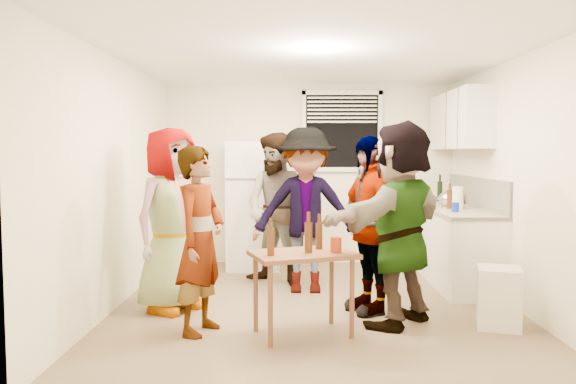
{
  "coord_description": "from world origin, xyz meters",
  "views": [
    {
      "loc": [
        -0.22,
        -5.62,
        1.56
      ],
      "look_at": [
        -0.28,
        0.14,
        1.15
      ],
      "focal_mm": 35.0,
      "sensor_mm": 36.0,
      "label": 1
    }
  ],
  "objects_px": {
    "kettle": "(448,207)",
    "wine_bottle": "(440,201)",
    "guest_orange": "(399,324)",
    "guest_grey": "(173,310)",
    "guest_black": "(368,311)",
    "beer_bottle_table": "(308,253)",
    "guest_back_right": "(306,291)",
    "red_cup": "(336,252)",
    "serving_table": "(303,335)",
    "refrigerator": "(254,205)",
    "guest_back_left": "(279,284)",
    "blue_cup": "(455,212)",
    "beer_bottle_counter": "(449,209)",
    "trash_bin": "(499,300)",
    "guest_stripe": "(201,332)"
  },
  "relations": [
    {
      "from": "kettle",
      "to": "wine_bottle",
      "type": "bearing_deg",
      "value": 72.21
    },
    {
      "from": "kettle",
      "to": "guest_orange",
      "type": "height_order",
      "value": "kettle"
    },
    {
      "from": "guest_grey",
      "to": "guest_black",
      "type": "height_order",
      "value": "guest_grey"
    },
    {
      "from": "beer_bottle_table",
      "to": "guest_back_right",
      "type": "relative_size",
      "value": 0.14
    },
    {
      "from": "wine_bottle",
      "to": "guest_black",
      "type": "distance_m",
      "value": 2.63
    },
    {
      "from": "beer_bottle_table",
      "to": "red_cup",
      "type": "distance_m",
      "value": 0.23
    },
    {
      "from": "wine_bottle",
      "to": "guest_back_right",
      "type": "xyz_separation_m",
      "value": [
        -1.83,
        -1.35,
        -0.9
      ]
    },
    {
      "from": "serving_table",
      "to": "red_cup",
      "type": "relative_size",
      "value": 6.57
    },
    {
      "from": "refrigerator",
      "to": "red_cup",
      "type": "height_order",
      "value": "refrigerator"
    },
    {
      "from": "wine_bottle",
      "to": "refrigerator",
      "type": "bearing_deg",
      "value": -178.78
    },
    {
      "from": "refrigerator",
      "to": "guest_grey",
      "type": "xyz_separation_m",
      "value": [
        -0.67,
        -2.05,
        -0.85
      ]
    },
    {
      "from": "guest_back_left",
      "to": "guest_back_right",
      "type": "height_order",
      "value": "guest_back_right"
    },
    {
      "from": "blue_cup",
      "to": "kettle",
      "type": "bearing_deg",
      "value": 82.12
    },
    {
      "from": "wine_bottle",
      "to": "guest_back_left",
      "type": "relative_size",
      "value": 0.15
    },
    {
      "from": "wine_bottle",
      "to": "guest_black",
      "type": "relative_size",
      "value": 0.16
    },
    {
      "from": "serving_table",
      "to": "guest_orange",
      "type": "distance_m",
      "value": 0.94
    },
    {
      "from": "serving_table",
      "to": "beer_bottle_counter",
      "type": "bearing_deg",
      "value": 46.61
    },
    {
      "from": "beer_bottle_counter",
      "to": "guest_orange",
      "type": "relative_size",
      "value": 0.12
    },
    {
      "from": "serving_table",
      "to": "guest_grey",
      "type": "relative_size",
      "value": 0.47
    },
    {
      "from": "blue_cup",
      "to": "guest_orange",
      "type": "xyz_separation_m",
      "value": [
        -0.83,
        -1.15,
        -0.9
      ]
    },
    {
      "from": "serving_table",
      "to": "red_cup",
      "type": "bearing_deg",
      "value": 2.07
    },
    {
      "from": "guest_back_left",
      "to": "kettle",
      "type": "bearing_deg",
      "value": 35.97
    },
    {
      "from": "kettle",
      "to": "wine_bottle",
      "type": "height_order",
      "value": "wine_bottle"
    },
    {
      "from": "red_cup",
      "to": "guest_back_right",
      "type": "bearing_deg",
      "value": 98.51
    },
    {
      "from": "blue_cup",
      "to": "guest_back_right",
      "type": "relative_size",
      "value": 0.06
    },
    {
      "from": "guest_back_left",
      "to": "guest_orange",
      "type": "distance_m",
      "value": 1.9
    },
    {
      "from": "refrigerator",
      "to": "trash_bin",
      "type": "xyz_separation_m",
      "value": [
        2.36,
        -2.58,
        -0.6
      ]
    },
    {
      "from": "red_cup",
      "to": "guest_grey",
      "type": "xyz_separation_m",
      "value": [
        -1.56,
        0.74,
        -0.71
      ]
    },
    {
      "from": "wine_bottle",
      "to": "red_cup",
      "type": "relative_size",
      "value": 2.07
    },
    {
      "from": "trash_bin",
      "to": "guest_back_right",
      "type": "bearing_deg",
      "value": 142.93
    },
    {
      "from": "refrigerator",
      "to": "guest_grey",
      "type": "height_order",
      "value": "refrigerator"
    },
    {
      "from": "blue_cup",
      "to": "trash_bin",
      "type": "bearing_deg",
      "value": -88.08
    },
    {
      "from": "blue_cup",
      "to": "red_cup",
      "type": "height_order",
      "value": "blue_cup"
    },
    {
      "from": "wine_bottle",
      "to": "guest_back_right",
      "type": "distance_m",
      "value": 2.45
    },
    {
      "from": "beer_bottle_counter",
      "to": "red_cup",
      "type": "xyz_separation_m",
      "value": [
        -1.46,
        -1.83,
        -0.19
      ]
    },
    {
      "from": "guest_orange",
      "to": "wine_bottle",
      "type": "bearing_deg",
      "value": -160.04
    },
    {
      "from": "kettle",
      "to": "guest_grey",
      "type": "relative_size",
      "value": 0.14
    },
    {
      "from": "refrigerator",
      "to": "blue_cup",
      "type": "distance_m",
      "value": 2.67
    },
    {
      "from": "serving_table",
      "to": "guest_back_left",
      "type": "bearing_deg",
      "value": 97.8
    },
    {
      "from": "blue_cup",
      "to": "guest_back_right",
      "type": "height_order",
      "value": "blue_cup"
    },
    {
      "from": "refrigerator",
      "to": "guest_back_left",
      "type": "distance_m",
      "value": 1.33
    },
    {
      "from": "wine_bottle",
      "to": "beer_bottle_table",
      "type": "xyz_separation_m",
      "value": [
        -1.84,
        -2.87,
        -0.19
      ]
    },
    {
      "from": "refrigerator",
      "to": "red_cup",
      "type": "distance_m",
      "value": 2.94
    },
    {
      "from": "beer_bottle_counter",
      "to": "serving_table",
      "type": "height_order",
      "value": "beer_bottle_counter"
    },
    {
      "from": "guest_stripe",
      "to": "guest_black",
      "type": "xyz_separation_m",
      "value": [
        1.54,
        0.65,
        0.0
      ]
    },
    {
      "from": "kettle",
      "to": "guest_stripe",
      "type": "distance_m",
      "value": 3.48
    },
    {
      "from": "guest_orange",
      "to": "guest_back_left",
      "type": "bearing_deg",
      "value": -101.66
    },
    {
      "from": "kettle",
      "to": "guest_orange",
      "type": "relative_size",
      "value": 0.14
    },
    {
      "from": "wine_bottle",
      "to": "serving_table",
      "type": "height_order",
      "value": "wine_bottle"
    },
    {
      "from": "beer_bottle_counter",
      "to": "guest_back_right",
      "type": "xyz_separation_m",
      "value": [
        -1.68,
        -0.34,
        -0.9
      ]
    }
  ]
}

